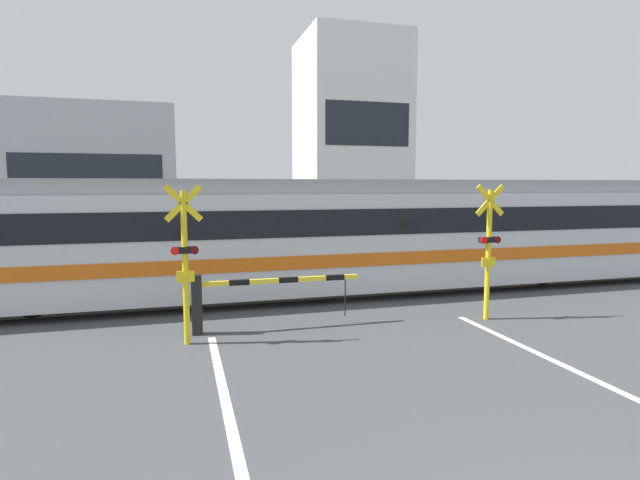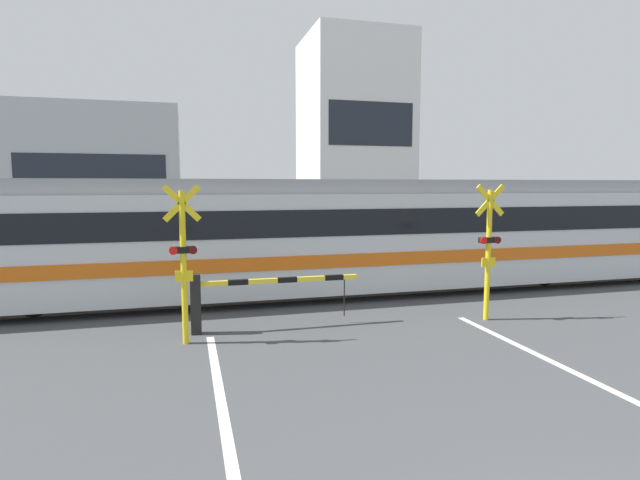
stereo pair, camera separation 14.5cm
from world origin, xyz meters
The scene contains 10 objects.
rail_track_near centered at (0.00, 10.58, 0.04)m, with size 50.00×0.10×0.08m.
rail_track_far centered at (0.00, 12.02, 0.04)m, with size 50.00×0.10×0.08m.
commuter_train centered at (0.26, 11.30, 1.63)m, with size 21.51×2.97×3.05m.
crossing_barrier_near centered at (-2.16, 8.33, 0.77)m, with size 3.41×0.20×1.18m.
crossing_barrier_far centered at (2.16, 14.00, 0.77)m, with size 3.41×0.20×1.18m.
crossing_signal_left centered at (-3.15, 7.75, 1.61)m, with size 0.68×0.15×2.92m.
crossing_signal_right centered at (3.15, 7.75, 1.61)m, with size 0.68×0.15×2.92m.
pedestrian centered at (0.29, 17.61, 0.95)m, with size 0.38×0.22×1.65m.
building_left_of_street centered at (-6.95, 24.80, 3.27)m, with size 7.31×5.47×6.55m.
building_right_of_street centered at (5.92, 24.80, 5.39)m, with size 5.24×5.47×10.78m.
Camera 2 is at (-3.08, -1.50, 2.90)m, focal length 28.00 mm.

